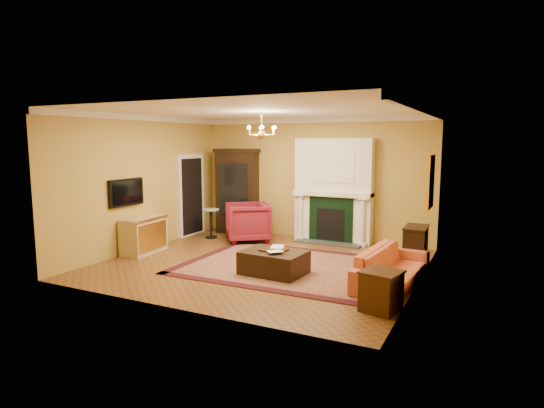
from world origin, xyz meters
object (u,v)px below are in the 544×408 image
Objects in this scene: wingback_armchair at (248,220)px; coral_sofa at (392,261)px; pedestal_table at (211,221)px; leather_ottoman at (274,262)px; console_table at (415,247)px; china_cabinet at (238,193)px; commode at (144,235)px; end_table at (381,292)px.

coral_sofa is (3.87, -1.84, -0.11)m from wingback_armchair.
pedestal_table is at bearing 75.14° from coral_sofa.
coral_sofa reaches higher than leather_ottoman.
pedestal_table is 0.97× the size of console_table.
china_cabinet is 3.01m from commode.
console_table is (5.51, 1.48, -0.01)m from commode.
china_cabinet is at bearing 133.61° from leather_ottoman.
china_cabinet is 1.91× the size of leather_ottoman.
pedestal_table is 1.32× the size of end_table.
wingback_armchair is 1.35× the size of console_table.
pedestal_table is at bearing 146.38° from leather_ottoman.
commode is at bearing -111.20° from china_cabinet.
pedestal_table is at bearing -121.01° from wingback_armchair.
coral_sofa is 2.69× the size of console_table.
pedestal_table reaches higher than leather_ottoman.
pedestal_table is 0.70× the size of commode.
wingback_armchair is at bearing 132.54° from leather_ottoman.
end_table is at bearing -15.97° from commode.
coral_sofa is at bearing 27.82° from wingback_armchair.
end_table is 0.73× the size of console_table.
console_table is at bearing -23.11° from china_cabinet.
end_table is 2.63m from console_table.
coral_sofa reaches higher than end_table.
commode is at bearing -179.89° from leather_ottoman.
wingback_armchair reaches higher than leather_ottoman.
console_table is at bearing -3.21° from coral_sofa.
china_cabinet is at bearing 64.96° from coral_sofa.
pedestal_table is 3.53m from leather_ottoman.
end_table is at bearing -170.13° from coral_sofa.
commode is (-0.70, -2.85, -0.68)m from china_cabinet.
console_table is at bearing -5.11° from pedestal_table.
leather_ottoman is (2.56, -3.04, -0.85)m from china_cabinet.
wingback_armchair is at bearing -54.39° from china_cabinet.
wingback_armchair reaches higher than end_table.
coral_sofa reaches higher than commode.
commode is at bearing -166.22° from console_table.
commode reaches higher than end_table.
commode is 0.51× the size of coral_sofa.
leather_ottoman is at bearing -37.14° from pedestal_table.
pedestal_table is at bearing 173.60° from console_table.
commode reaches higher than pedestal_table.
coral_sofa is (5.33, 0.20, 0.01)m from commode.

